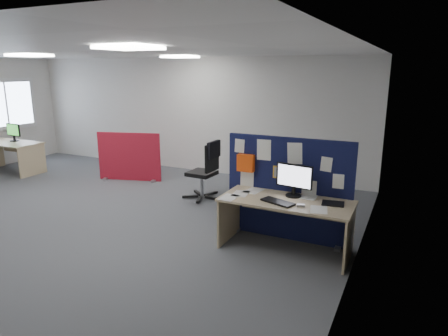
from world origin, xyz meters
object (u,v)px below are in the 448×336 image
at_px(main_desk, 287,211).
at_px(office_chair, 207,167).
at_px(monitor_second, 13,132).
at_px(red_divider, 129,157).
at_px(monitor_main, 294,179).
at_px(navy_divider, 286,189).
at_px(second_desk, 11,149).

bearing_deg(main_desk, office_chair, 144.17).
relative_size(main_desk, monitor_second, 3.74).
distance_m(red_divider, monitor_second, 3.13).
distance_m(monitor_second, office_chair, 5.26).
bearing_deg(monitor_second, red_divider, 13.02).
bearing_deg(main_desk, monitor_second, 169.15).
relative_size(main_desk, office_chair, 1.57).
height_order(main_desk, office_chair, office_chair).
bearing_deg(monitor_main, monitor_second, 178.95).
relative_size(navy_divider, monitor_second, 3.89).
bearing_deg(monitor_main, navy_divider, 137.38).
xyz_separation_m(monitor_main, office_chair, (-2.05, 1.30, -0.34)).
bearing_deg(office_chair, second_desk, -174.99).
xyz_separation_m(navy_divider, red_divider, (-4.08, 1.54, -0.24)).
relative_size(red_divider, monitor_second, 2.95).
height_order(red_divider, monitor_second, monitor_second).
relative_size(monitor_main, second_desk, 0.33).
xyz_separation_m(second_desk, office_chair, (5.25, 0.18, 0.09)).
height_order(navy_divider, main_desk, navy_divider).
bearing_deg(monitor_main, red_divider, 166.30).
distance_m(navy_divider, red_divider, 4.36).
distance_m(main_desk, monitor_second, 7.40).
distance_m(main_desk, second_desk, 7.37).
distance_m(main_desk, red_divider, 4.61).
relative_size(red_divider, second_desk, 0.88).
distance_m(second_desk, monitor_second, 0.43).
relative_size(monitor_main, monitor_second, 1.10).
xyz_separation_m(monitor_main, monitor_second, (-7.30, 1.24, -0.02)).
relative_size(main_desk, monitor_main, 3.39).
distance_m(monitor_main, office_chair, 2.45).
xyz_separation_m(navy_divider, office_chair, (-1.88, 1.09, -0.13)).
bearing_deg(second_desk, monitor_main, -8.70).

